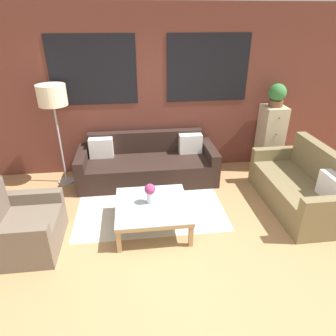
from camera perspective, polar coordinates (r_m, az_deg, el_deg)
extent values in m
plane|color=#AD7F51|center=(3.77, 0.45, -16.25)|extent=(16.00, 16.00, 0.00)
cube|color=brown|center=(5.31, -3.05, 14.04)|extent=(8.40, 0.08, 2.80)
cube|color=black|center=(5.21, -14.11, 17.55)|extent=(1.40, 0.01, 1.10)
cube|color=black|center=(5.34, 7.64, 18.30)|extent=(1.40, 0.01, 1.10)
cube|color=beige|center=(4.69, -3.51, -6.46)|extent=(2.17, 1.70, 0.00)
cube|color=black|center=(5.13, -3.79, -0.76)|extent=(2.01, 0.72, 0.40)
cube|color=black|center=(5.45, -4.15, 3.14)|extent=(2.01, 0.16, 0.78)
cube|color=black|center=(5.23, -15.84, -0.14)|extent=(0.16, 0.88, 0.58)
cube|color=black|center=(5.32, 7.87, 1.17)|extent=(0.16, 0.88, 0.58)
cube|color=white|center=(5.26, -12.61, 3.75)|extent=(0.40, 0.16, 0.34)
cube|color=white|center=(5.32, 4.29, 4.65)|extent=(0.40, 0.16, 0.34)
cube|color=olive|center=(4.85, 22.30, -4.56)|extent=(0.64, 1.41, 0.42)
cube|color=olive|center=(4.94, 26.87, -1.63)|extent=(0.16, 1.41, 0.92)
cube|color=olive|center=(5.44, 19.52, 0.59)|extent=(0.80, 0.14, 0.62)
cube|color=olive|center=(4.30, 28.20, -8.57)|extent=(0.80, 0.14, 0.62)
cube|color=white|center=(4.45, 28.70, -3.25)|extent=(0.16, 0.40, 0.34)
cube|color=#6B5B4C|center=(4.12, -24.29, -11.14)|extent=(0.64, 0.63, 0.40)
cube|color=#6B5B4C|center=(3.82, -27.19, -13.67)|extent=(0.80, 0.14, 0.56)
cube|color=#6B5B4C|center=(4.40, -24.21, -7.27)|extent=(0.80, 0.14, 0.56)
cube|color=silver|center=(3.99, -3.03, -6.97)|extent=(0.96, 0.96, 0.01)
cube|color=tan|center=(3.64, -2.46, -11.34)|extent=(0.96, 0.05, 0.05)
cube|color=tan|center=(4.39, -3.48, -4.03)|extent=(0.96, 0.05, 0.05)
cube|color=tan|center=(4.01, -9.57, -7.70)|extent=(0.05, 0.96, 0.05)
cube|color=tan|center=(4.06, 3.44, -6.89)|extent=(0.05, 0.96, 0.05)
cube|color=tan|center=(3.75, -9.37, -13.41)|extent=(0.05, 0.05, 0.35)
cube|color=tan|center=(3.79, 4.39, -12.47)|extent=(0.06, 0.05, 0.35)
cube|color=tan|center=(4.46, -9.12, -6.08)|extent=(0.05, 0.06, 0.35)
cube|color=tan|center=(4.50, 2.23, -5.39)|extent=(0.06, 0.06, 0.35)
cylinder|color=#B2B2B7|center=(5.53, -18.71, -2.34)|extent=(0.28, 0.28, 0.02)
cylinder|color=#B2B2B7|center=(5.25, -19.78, 4.12)|extent=(0.03, 0.03, 1.33)
cylinder|color=beige|center=(5.01, -21.26, 12.82)|extent=(0.44, 0.44, 0.32)
cube|color=#C6B793|center=(5.83, 18.85, 5.45)|extent=(0.39, 0.42, 1.18)
sphere|color=#38332D|center=(5.51, 20.43, 8.88)|extent=(0.02, 0.02, 0.02)
sphere|color=#38332D|center=(5.60, 19.96, 6.04)|extent=(0.02, 0.02, 0.02)
sphere|color=#38332D|center=(5.71, 19.50, 3.29)|extent=(0.02, 0.02, 0.02)
sphere|color=#38332D|center=(5.82, 19.06, 0.64)|extent=(0.02, 0.02, 0.02)
cylinder|color=brown|center=(5.64, 19.82, 11.53)|extent=(0.24, 0.24, 0.11)
sphere|color=#387A3D|center=(5.60, 20.12, 13.35)|extent=(0.30, 0.30, 0.30)
cylinder|color=silver|center=(3.98, -3.41, -5.64)|extent=(0.10, 0.10, 0.16)
sphere|color=#9E3366|center=(3.91, -3.46, -4.04)|extent=(0.14, 0.14, 0.14)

